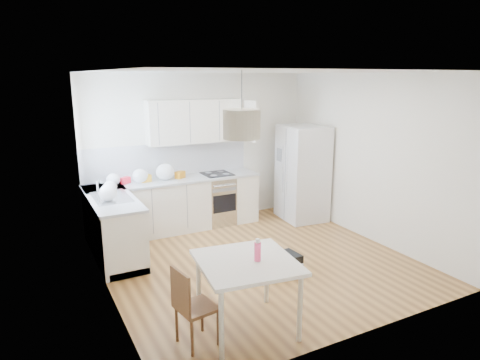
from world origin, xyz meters
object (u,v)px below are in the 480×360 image
at_px(refrigerator, 303,173).
at_px(dining_table, 247,268).
at_px(dining_chair, 197,305).
at_px(gym_bag, 281,264).

height_order(refrigerator, dining_table, refrigerator).
distance_m(refrigerator, dining_table, 3.85).
bearing_deg(dining_chair, gym_bag, 21.65).
bearing_deg(dining_chair, refrigerator, 31.12).
distance_m(dining_chair, gym_bag, 1.94).
distance_m(refrigerator, dining_chair, 4.30).
distance_m(dining_table, gym_bag, 1.55).
xyz_separation_m(dining_chair, gym_bag, (1.65, 0.98, -0.30)).
relative_size(dining_chair, gym_bag, 1.65).
xyz_separation_m(refrigerator, dining_chair, (-3.26, -2.76, -0.46)).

